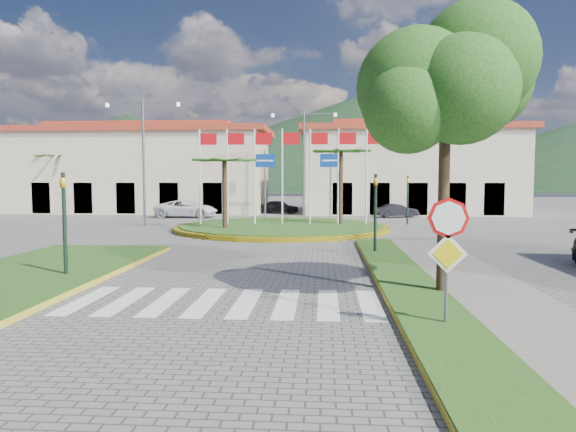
# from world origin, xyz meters

# --- Properties ---
(ground) EXTENTS (160.00, 160.00, 0.00)m
(ground) POSITION_xyz_m (0.00, 0.00, 0.00)
(ground) COLOR #64625F
(ground) RESTS_ON ground
(sidewalk_right) EXTENTS (4.00, 28.00, 0.15)m
(sidewalk_right) POSITION_xyz_m (6.00, 2.00, 0.07)
(sidewalk_right) COLOR gray
(sidewalk_right) RESTS_ON ground
(verge_right) EXTENTS (1.60, 28.00, 0.18)m
(verge_right) POSITION_xyz_m (4.80, 2.00, 0.09)
(verge_right) COLOR #204915
(verge_right) RESTS_ON ground
(median_left) EXTENTS (5.00, 14.00, 0.18)m
(median_left) POSITION_xyz_m (-6.50, 6.00, 0.09)
(median_left) COLOR #204915
(median_left) RESTS_ON ground
(crosswalk) EXTENTS (8.00, 3.00, 0.01)m
(crosswalk) POSITION_xyz_m (0.00, 4.00, 0.01)
(crosswalk) COLOR silver
(crosswalk) RESTS_ON ground
(roundabout_island) EXTENTS (12.70, 12.70, 6.00)m
(roundabout_island) POSITION_xyz_m (0.00, 22.00, 0.18)
(roundabout_island) COLOR yellow
(roundabout_island) RESTS_ON ground
(stop_sign) EXTENTS (0.80, 0.11, 2.65)m
(stop_sign) POSITION_xyz_m (4.90, 1.96, 1.79)
(stop_sign) COLOR slate
(stop_sign) RESTS_ON ground
(deciduous_tree) EXTENTS (3.60, 3.60, 6.80)m
(deciduous_tree) POSITION_xyz_m (5.50, 5.00, 5.18)
(deciduous_tree) COLOR black
(deciduous_tree) RESTS_ON ground
(traffic_light_left) EXTENTS (0.15, 0.18, 3.20)m
(traffic_light_left) POSITION_xyz_m (-5.20, 6.50, 1.94)
(traffic_light_left) COLOR black
(traffic_light_left) RESTS_ON ground
(traffic_light_right) EXTENTS (0.15, 0.18, 3.20)m
(traffic_light_right) POSITION_xyz_m (4.50, 12.00, 1.94)
(traffic_light_right) COLOR black
(traffic_light_right) RESTS_ON ground
(traffic_light_far) EXTENTS (0.18, 0.15, 3.20)m
(traffic_light_far) POSITION_xyz_m (8.00, 26.00, 1.94)
(traffic_light_far) COLOR black
(traffic_light_far) RESTS_ON ground
(direction_sign_west) EXTENTS (1.60, 0.14, 5.20)m
(direction_sign_west) POSITION_xyz_m (-2.00, 30.97, 3.53)
(direction_sign_west) COLOR slate
(direction_sign_west) RESTS_ON ground
(direction_sign_east) EXTENTS (1.60, 0.14, 5.20)m
(direction_sign_east) POSITION_xyz_m (3.00, 30.97, 3.53)
(direction_sign_east) COLOR slate
(direction_sign_east) RESTS_ON ground
(street_lamp_centre) EXTENTS (4.80, 0.16, 8.00)m
(street_lamp_centre) POSITION_xyz_m (1.00, 30.00, 4.50)
(street_lamp_centre) COLOR slate
(street_lamp_centre) RESTS_ON ground
(street_lamp_west) EXTENTS (4.80, 0.16, 8.00)m
(street_lamp_west) POSITION_xyz_m (-9.00, 24.00, 4.50)
(street_lamp_west) COLOR slate
(street_lamp_west) RESTS_ON ground
(building_left) EXTENTS (23.32, 9.54, 8.05)m
(building_left) POSITION_xyz_m (-14.00, 38.00, 3.90)
(building_left) COLOR beige
(building_left) RESTS_ON ground
(building_right) EXTENTS (19.08, 9.54, 8.05)m
(building_right) POSITION_xyz_m (10.00, 38.00, 3.90)
(building_right) COLOR beige
(building_right) RESTS_ON ground
(hill_far_west) EXTENTS (140.00, 140.00, 22.00)m
(hill_far_west) POSITION_xyz_m (-55.00, 140.00, 11.00)
(hill_far_west) COLOR black
(hill_far_west) RESTS_ON ground
(hill_far_mid) EXTENTS (180.00, 180.00, 30.00)m
(hill_far_mid) POSITION_xyz_m (15.00, 160.00, 15.00)
(hill_far_mid) COLOR black
(hill_far_mid) RESTS_ON ground
(hill_far_east) EXTENTS (120.00, 120.00, 18.00)m
(hill_far_east) POSITION_xyz_m (70.00, 135.00, 9.00)
(hill_far_east) COLOR black
(hill_far_east) RESTS_ON ground
(hill_near_back) EXTENTS (110.00, 110.00, 16.00)m
(hill_near_back) POSITION_xyz_m (-10.00, 130.00, 8.00)
(hill_near_back) COLOR black
(hill_near_back) RESTS_ON ground
(white_van) EXTENTS (4.89, 2.35, 1.34)m
(white_van) POSITION_xyz_m (-8.23, 31.19, 0.67)
(white_van) COLOR silver
(white_van) RESTS_ON ground
(car_dark_a) EXTENTS (3.60, 2.02, 1.16)m
(car_dark_a) POSITION_xyz_m (-1.38, 36.47, 0.58)
(car_dark_a) COLOR black
(car_dark_a) RESTS_ON ground
(car_dark_b) EXTENTS (3.36, 1.70, 1.06)m
(car_dark_b) POSITION_xyz_m (8.23, 32.29, 0.53)
(car_dark_b) COLOR black
(car_dark_b) RESTS_ON ground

